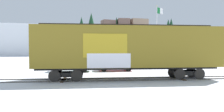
# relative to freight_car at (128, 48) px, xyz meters

# --- Properties ---
(ground_plane) EXTENTS (260.00, 260.00, 0.00)m
(ground_plane) POSITION_rel_freight_car_xyz_m (-0.69, 0.00, -2.63)
(ground_plane) COLOR silver
(track) EXTENTS (59.97, 5.55, 0.08)m
(track) POSITION_rel_freight_car_xyz_m (1.91, -0.13, -2.59)
(track) COLOR #4C4742
(track) RESTS_ON ground_plane
(freight_car) EXTENTS (15.21, 4.05, 4.57)m
(freight_car) POSITION_rel_freight_car_xyz_m (0.00, 0.00, 0.00)
(freight_car) COLOR olive
(freight_car) RESTS_ON ground_plane
(flagpole) EXTENTS (1.46, 1.03, 9.20)m
(flagpole) POSITION_rel_freight_car_xyz_m (8.33, 13.75, 3.39)
(flagpole) COLOR silver
(flagpole) RESTS_ON ground_plane
(hillside) EXTENTS (137.58, 39.10, 15.95)m
(hillside) POSITION_rel_freight_car_xyz_m (-0.62, 76.25, 2.97)
(hillside) COLOR silver
(hillside) RESTS_ON ground_plane
(parked_car_green) EXTENTS (4.50, 2.36, 1.55)m
(parked_car_green) POSITION_rel_freight_car_xyz_m (-4.78, 6.74, -1.85)
(parked_car_green) COLOR #1E5933
(parked_car_green) RESTS_ON ground_plane
(parked_car_red) EXTENTS (4.20, 2.24, 1.69)m
(parked_car_red) POSITION_rel_freight_car_xyz_m (0.14, 6.79, -1.77)
(parked_car_red) COLOR #B21E1E
(parked_car_red) RESTS_ON ground_plane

